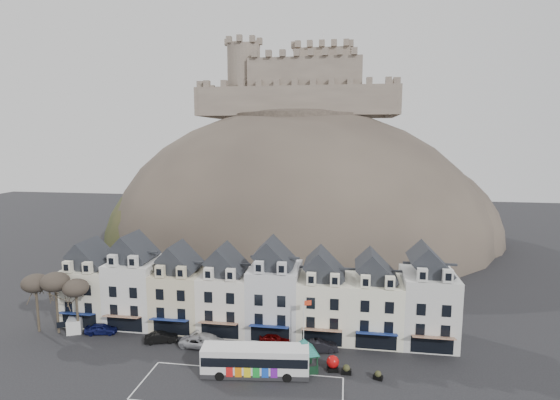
{
  "coord_description": "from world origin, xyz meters",
  "views": [
    {
      "loc": [
        12.93,
        -41.17,
        26.87
      ],
      "look_at": [
        2.87,
        24.0,
        17.26
      ],
      "focal_mm": 28.0,
      "sensor_mm": 36.0,
      "label": 1
    }
  ],
  "objects_px": {
    "bus": "(255,359)",
    "bus_shelter": "(304,346)",
    "car_navy": "(101,329)",
    "car_charcoal": "(320,346)",
    "car_black": "(161,337)",
    "flagpole": "(304,322)",
    "car_white": "(209,340)",
    "red_buoy": "(333,363)",
    "car_maroon": "(275,338)",
    "car_silver": "(198,342)",
    "white_van": "(76,322)"
  },
  "relations": [
    {
      "from": "car_maroon",
      "to": "flagpole",
      "type": "bearing_deg",
      "value": -106.73
    },
    {
      "from": "flagpole",
      "to": "car_maroon",
      "type": "xyz_separation_m",
      "value": [
        -4.01,
        1.97,
        -3.33
      ]
    },
    {
      "from": "flagpole",
      "to": "car_silver",
      "type": "bearing_deg",
      "value": -177.79
    },
    {
      "from": "car_black",
      "to": "car_charcoal",
      "type": "bearing_deg",
      "value": -106.5
    },
    {
      "from": "car_navy",
      "to": "car_black",
      "type": "distance_m",
      "value": 9.27
    },
    {
      "from": "bus_shelter",
      "to": "car_black",
      "type": "relative_size",
      "value": 1.34
    },
    {
      "from": "car_charcoal",
      "to": "car_black",
      "type": "bearing_deg",
      "value": 77.81
    },
    {
      "from": "car_charcoal",
      "to": "bus_shelter",
      "type": "bearing_deg",
      "value": 147.32
    },
    {
      "from": "car_charcoal",
      "to": "red_buoy",
      "type": "bearing_deg",
      "value": -171.39
    },
    {
      "from": "car_black",
      "to": "car_maroon",
      "type": "distance_m",
      "value": 15.0
    },
    {
      "from": "red_buoy",
      "to": "car_white",
      "type": "bearing_deg",
      "value": 166.44
    },
    {
      "from": "flagpole",
      "to": "car_white",
      "type": "relative_size",
      "value": 1.5
    },
    {
      "from": "bus",
      "to": "white_van",
      "type": "distance_m",
      "value": 28.56
    },
    {
      "from": "flagpole",
      "to": "car_silver",
      "type": "height_order",
      "value": "flagpole"
    },
    {
      "from": "car_silver",
      "to": "bus_shelter",
      "type": "bearing_deg",
      "value": -101.26
    },
    {
      "from": "red_buoy",
      "to": "car_navy",
      "type": "relative_size",
      "value": 0.42
    },
    {
      "from": "bus",
      "to": "bus_shelter",
      "type": "relative_size",
      "value": 2.19
    },
    {
      "from": "bus_shelter",
      "to": "car_navy",
      "type": "relative_size",
      "value": 1.31
    },
    {
      "from": "bus_shelter",
      "to": "car_silver",
      "type": "relative_size",
      "value": 1.2
    },
    {
      "from": "red_buoy",
      "to": "car_white",
      "type": "height_order",
      "value": "red_buoy"
    },
    {
      "from": "bus_shelter",
      "to": "car_charcoal",
      "type": "height_order",
      "value": "bus_shelter"
    },
    {
      "from": "flagpole",
      "to": "white_van",
      "type": "height_order",
      "value": "flagpole"
    },
    {
      "from": "flagpole",
      "to": "car_black",
      "type": "relative_size",
      "value": 1.68
    },
    {
      "from": "red_buoy",
      "to": "car_charcoal",
      "type": "relative_size",
      "value": 0.4
    },
    {
      "from": "bus_shelter",
      "to": "car_navy",
      "type": "distance_m",
      "value": 28.98
    },
    {
      "from": "flagpole",
      "to": "car_charcoal",
      "type": "relative_size",
      "value": 1.55
    },
    {
      "from": "car_white",
      "to": "car_black",
      "type": "bearing_deg",
      "value": 106.0
    },
    {
      "from": "red_buoy",
      "to": "white_van",
      "type": "distance_m",
      "value": 36.53
    },
    {
      "from": "car_charcoal",
      "to": "car_white",
      "type": "bearing_deg",
      "value": 77.25
    },
    {
      "from": "flagpole",
      "to": "car_charcoal",
      "type": "xyz_separation_m",
      "value": [
        1.92,
        0.61,
        -3.28
      ]
    },
    {
      "from": "car_black",
      "to": "car_white",
      "type": "distance_m",
      "value": 6.41
    },
    {
      "from": "bus",
      "to": "car_charcoal",
      "type": "xyz_separation_m",
      "value": [
        6.89,
        6.53,
        -1.14
      ]
    },
    {
      "from": "car_charcoal",
      "to": "bus",
      "type": "bearing_deg",
      "value": 119.37
    },
    {
      "from": "bus",
      "to": "car_charcoal",
      "type": "height_order",
      "value": "bus"
    },
    {
      "from": "bus",
      "to": "bus_shelter",
      "type": "bearing_deg",
      "value": 13.19
    },
    {
      "from": "bus",
      "to": "red_buoy",
      "type": "bearing_deg",
      "value": 8.47
    },
    {
      "from": "bus_shelter",
      "to": "car_white",
      "type": "height_order",
      "value": "bus_shelter"
    },
    {
      "from": "bus",
      "to": "car_maroon",
      "type": "bearing_deg",
      "value": 76.72
    },
    {
      "from": "bus",
      "to": "car_navy",
      "type": "height_order",
      "value": "bus"
    },
    {
      "from": "bus",
      "to": "car_white",
      "type": "bearing_deg",
      "value": 134.12
    },
    {
      "from": "car_navy",
      "to": "car_silver",
      "type": "xyz_separation_m",
      "value": [
        14.4,
        -1.6,
        -0.07
      ]
    },
    {
      "from": "red_buoy",
      "to": "white_van",
      "type": "bearing_deg",
      "value": 171.19
    },
    {
      "from": "flagpole",
      "to": "car_navy",
      "type": "distance_m",
      "value": 28.29
    },
    {
      "from": "white_van",
      "to": "car_navy",
      "type": "relative_size",
      "value": 1.07
    },
    {
      "from": "car_maroon",
      "to": "white_van",
      "type": "bearing_deg",
      "value": 99.45
    },
    {
      "from": "bus",
      "to": "car_black",
      "type": "distance_m",
      "value": 15.13
    },
    {
      "from": "red_buoy",
      "to": "car_black",
      "type": "xyz_separation_m",
      "value": [
        -22.57,
        3.55,
        -0.23
      ]
    },
    {
      "from": "car_navy",
      "to": "bus",
      "type": "bearing_deg",
      "value": -118.28
    },
    {
      "from": "car_black",
      "to": "car_white",
      "type": "xyz_separation_m",
      "value": [
        6.4,
        0.35,
        -0.01
      ]
    },
    {
      "from": "car_charcoal",
      "to": "car_silver",
      "type": "bearing_deg",
      "value": 80.1
    }
  ]
}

